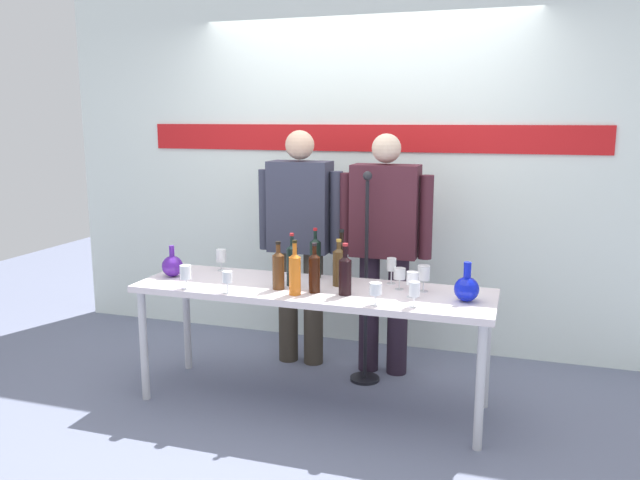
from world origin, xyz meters
TOP-DOWN VIEW (x-y plane):
  - ground_plane at (0.00, 0.00)m, footprint 10.00×10.00m
  - back_wall at (0.00, 1.23)m, footprint 5.01×0.11m
  - display_table at (0.00, 0.00)m, footprint 2.17×0.64m
  - decanter_blue_left at (-0.95, -0.02)m, footprint 0.14×0.14m
  - decanter_blue_right at (0.91, -0.02)m, footprint 0.14×0.14m
  - presenter_left at (-0.30, 0.64)m, footprint 0.62×0.22m
  - presenter_right at (0.30, 0.64)m, footprint 0.64×0.22m
  - wine_bottle_0 at (-0.05, -0.18)m, footprint 0.07×0.07m
  - wine_bottle_1 at (-0.18, -0.09)m, footprint 0.07×0.07m
  - wine_bottle_2 at (0.14, 0.09)m, footprint 0.07×0.07m
  - wine_bottle_3 at (0.23, -0.09)m, footprint 0.07×0.07m
  - wine_bottle_4 at (-0.13, 0.01)m, footprint 0.07×0.07m
  - wine_bottle_5 at (-0.06, 0.24)m, footprint 0.07×0.07m
  - wine_bottle_6 at (0.05, -0.10)m, footprint 0.07×0.07m
  - wine_bottle_7 at (0.11, 0.24)m, footprint 0.06×0.06m
  - wine_glass_left_0 at (-0.72, 0.23)m, footprint 0.07×0.07m
  - wine_glass_left_1 at (-0.44, -0.27)m, footprint 0.06×0.06m
  - wine_glass_left_2 at (-0.72, -0.26)m, footprint 0.07×0.07m
  - wine_glass_right_0 at (0.44, 0.24)m, footprint 0.06×0.06m
  - wine_glass_right_1 at (0.61, -0.03)m, footprint 0.07×0.07m
  - wine_glass_right_2 at (0.65, -0.21)m, footprint 0.06×0.06m
  - wine_glass_right_3 at (0.51, 0.12)m, footprint 0.07×0.07m
  - wine_glass_right_4 at (0.45, -0.25)m, footprint 0.07×0.07m
  - wine_glass_right_5 at (0.65, 0.12)m, footprint 0.07×0.07m
  - microphone_stand at (0.23, 0.44)m, footprint 0.20×0.20m

SIDE VIEW (x-z plane):
  - ground_plane at x=0.00m, z-range 0.00..0.00m
  - microphone_stand at x=0.23m, z-range -0.24..1.18m
  - display_table at x=0.00m, z-range 0.31..1.06m
  - decanter_blue_left at x=-0.95m, z-range 0.72..0.92m
  - decanter_blue_right at x=0.91m, z-range 0.71..0.94m
  - wine_glass_right_4 at x=0.45m, z-range 0.77..0.90m
  - wine_glass_left_1 at x=-0.44m, z-range 0.77..0.90m
  - wine_glass_right_3 at x=0.51m, z-range 0.78..0.91m
  - wine_glass_right_2 at x=0.65m, z-range 0.77..0.91m
  - wine_glass_left_2 at x=-0.72m, z-range 0.77..0.92m
  - wine_glass_left_0 at x=-0.72m, z-range 0.77..0.92m
  - wine_glass_right_1 at x=0.61m, z-range 0.78..0.93m
  - wine_glass_right_5 at x=0.65m, z-range 0.78..0.94m
  - wine_glass_right_0 at x=0.44m, z-range 0.78..0.95m
  - wine_bottle_1 at x=-0.18m, z-range 0.73..1.02m
  - wine_bottle_3 at x=0.23m, z-range 0.72..1.03m
  - wine_bottle_6 at x=0.05m, z-range 0.73..1.02m
  - wine_bottle_2 at x=0.14m, z-range 0.73..1.02m
  - wine_bottle_0 at x=-0.05m, z-range 0.72..1.04m
  - wine_bottle_4 at x=-0.13m, z-range 0.72..1.05m
  - wine_bottle_5 at x=-0.06m, z-range 0.72..1.05m
  - wine_bottle_7 at x=0.11m, z-range 0.72..1.05m
  - presenter_right at x=0.30m, z-range 0.12..1.78m
  - presenter_left at x=-0.30m, z-range 0.12..1.80m
  - back_wall at x=0.00m, z-range 0.00..3.00m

